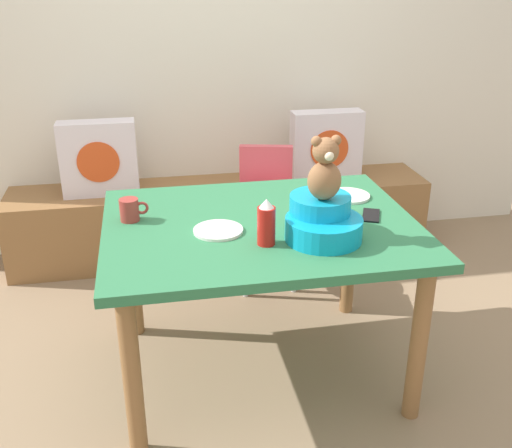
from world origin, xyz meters
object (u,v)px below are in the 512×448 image
(dining_table, at_px, (260,243))
(teddy_bear, at_px, (325,170))
(pillow_floral_left, at_px, (99,159))
(infant_seat_teal, at_px, (322,220))
(highchair, at_px, (265,199))
(coffee_mug, at_px, (130,210))
(dinner_plate_far, at_px, (218,230))
(pillow_floral_right, at_px, (326,146))
(dinner_plate_near, at_px, (348,196))
(cell_phone, at_px, (371,215))
(ketchup_bottle, at_px, (266,223))

(dining_table, height_order, teddy_bear, teddy_bear)
(pillow_floral_left, distance_m, infant_seat_teal, 1.70)
(highchair, bearing_deg, coffee_mug, -135.91)
(highchair, xyz_separation_m, coffee_mug, (-0.72, -0.70, 0.27))
(coffee_mug, height_order, dinner_plate_far, coffee_mug)
(pillow_floral_right, distance_m, infant_seat_teal, 1.50)
(dinner_plate_near, height_order, cell_phone, dinner_plate_near)
(pillow_floral_left, height_order, teddy_bear, teddy_bear)
(coffee_mug, bearing_deg, pillow_floral_left, 99.78)
(pillow_floral_left, distance_m, dining_table, 1.43)
(coffee_mug, xyz_separation_m, dinner_plate_near, (0.98, 0.09, -0.04))
(highchair, xyz_separation_m, infant_seat_teal, (0.02, -1.01, 0.29))
(pillow_floral_right, distance_m, coffee_mug, 1.63)
(dinner_plate_near, bearing_deg, teddy_bear, -121.30)
(teddy_bear, bearing_deg, dinner_plate_far, 161.84)
(dinner_plate_far, bearing_deg, pillow_floral_right, 56.85)
(pillow_floral_right, relative_size, cell_phone, 3.06)
(dining_table, relative_size, ketchup_bottle, 6.98)
(ketchup_bottle, relative_size, dinner_plate_far, 0.92)
(teddy_bear, xyz_separation_m, dinner_plate_far, (-0.39, 0.13, -0.27))
(teddy_bear, bearing_deg, coffee_mug, 157.06)
(pillow_floral_left, xyz_separation_m, infant_seat_teal, (0.93, -1.42, 0.13))
(pillow_floral_right, xyz_separation_m, dinner_plate_far, (-0.85, -1.30, 0.07))
(dinner_plate_near, distance_m, cell_phone, 0.24)
(dining_table, height_order, cell_phone, cell_phone)
(dining_table, relative_size, teddy_bear, 5.17)
(pillow_floral_right, bearing_deg, teddy_bear, -107.66)
(infant_seat_teal, xyz_separation_m, cell_phone, (0.27, 0.17, -0.07))
(infant_seat_teal, distance_m, dinner_plate_far, 0.42)
(infant_seat_teal, bearing_deg, dinner_plate_near, 58.66)
(dining_table, bearing_deg, infant_seat_teal, -42.18)
(dining_table, distance_m, highchair, 0.85)
(cell_phone, bearing_deg, ketchup_bottle, 43.43)
(ketchup_bottle, xyz_separation_m, dinner_plate_far, (-0.17, 0.15, -0.08))
(infant_seat_teal, height_order, dinner_plate_far, infant_seat_teal)
(coffee_mug, bearing_deg, pillow_floral_right, 43.06)
(pillow_floral_right, bearing_deg, ketchup_bottle, -115.24)
(ketchup_bottle, xyz_separation_m, cell_phone, (0.49, 0.18, -0.08))
(dining_table, height_order, dinner_plate_near, dinner_plate_near)
(pillow_floral_left, relative_size, dinner_plate_far, 2.20)
(cell_phone, bearing_deg, highchair, -48.40)
(dining_table, height_order, coffee_mug, coffee_mug)
(highchair, relative_size, cell_phone, 5.49)
(dinner_plate_far, relative_size, cell_phone, 1.39)
(infant_seat_teal, bearing_deg, cell_phone, 31.79)
(infant_seat_teal, relative_size, dinner_plate_near, 1.65)
(pillow_floral_right, height_order, coffee_mug, pillow_floral_right)
(dinner_plate_near, bearing_deg, coffee_mug, -174.66)
(highchair, height_order, coffee_mug, coffee_mug)
(infant_seat_teal, bearing_deg, pillow_floral_right, 72.33)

